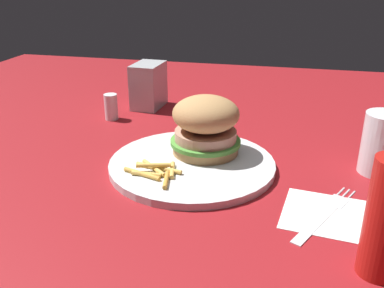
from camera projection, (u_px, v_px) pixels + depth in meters
ground_plane at (177, 172)px, 0.68m from camera, size 1.60×1.60×0.00m
plate at (192, 164)px, 0.70m from camera, size 0.27×0.27×0.01m
sandwich at (206, 125)px, 0.71m from camera, size 0.12×0.12×0.10m
fries_pile at (155, 171)px, 0.65m from camera, size 0.08×0.09×0.01m
napkin at (325, 214)px, 0.57m from camera, size 0.12×0.12×0.00m
fork at (326, 212)px, 0.57m from camera, size 0.16×0.09×0.00m
drink_glass at (382, 147)px, 0.67m from camera, size 0.06×0.06×0.10m
napkin_dispenser at (148, 85)px, 0.98m from camera, size 0.09×0.06×0.10m
salt_shaker at (111, 107)px, 0.90m from camera, size 0.03×0.03×0.06m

